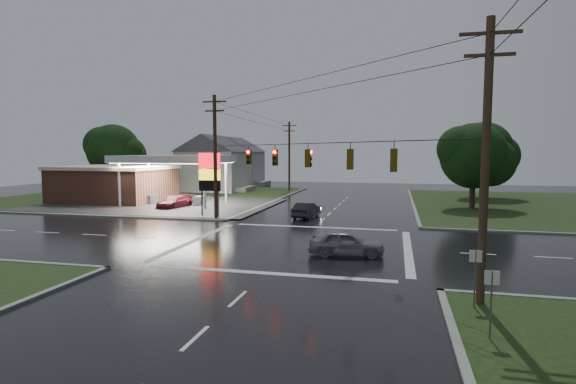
% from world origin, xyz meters
% --- Properties ---
extents(ground, '(120.00, 120.00, 0.00)m').
position_xyz_m(ground, '(0.00, 0.00, 0.00)').
color(ground, black).
rests_on(ground, ground).
extents(grass_nw, '(36.00, 36.00, 0.08)m').
position_xyz_m(grass_nw, '(-26.00, 26.00, 0.04)').
color(grass_nw, black).
rests_on(grass_nw, ground).
extents(gas_station, '(26.20, 18.00, 5.60)m').
position_xyz_m(gas_station, '(-25.68, 19.70, 2.55)').
color(gas_station, '#2D2D2D').
rests_on(gas_station, ground).
extents(pylon_sign, '(2.00, 0.35, 6.00)m').
position_xyz_m(pylon_sign, '(-10.50, 10.50, 4.01)').
color(pylon_sign, '#59595E').
rests_on(pylon_sign, ground).
extents(utility_pole_nw, '(2.20, 0.32, 11.00)m').
position_xyz_m(utility_pole_nw, '(-9.50, 9.50, 5.72)').
color(utility_pole_nw, '#382619').
rests_on(utility_pole_nw, ground).
extents(utility_pole_se, '(2.20, 0.32, 11.00)m').
position_xyz_m(utility_pole_se, '(9.50, -9.50, 5.72)').
color(utility_pole_se, '#382619').
rests_on(utility_pole_se, ground).
extents(utility_pole_n, '(2.20, 0.32, 10.50)m').
position_xyz_m(utility_pole_n, '(-9.50, 38.00, 5.47)').
color(utility_pole_n, '#382619').
rests_on(utility_pole_n, ground).
extents(traffic_signals, '(26.87, 26.87, 1.47)m').
position_xyz_m(traffic_signals, '(0.02, -0.02, 6.48)').
color(traffic_signals, black).
rests_on(traffic_signals, ground).
extents(house_near, '(11.05, 8.48, 8.60)m').
position_xyz_m(house_near, '(-20.95, 36.00, 4.41)').
color(house_near, silver).
rests_on(house_near, ground).
extents(house_far, '(11.05, 8.48, 8.60)m').
position_xyz_m(house_far, '(-21.95, 48.00, 4.41)').
color(house_far, silver).
rests_on(house_far, ground).
extents(tree_nw_behind, '(8.93, 7.60, 10.00)m').
position_xyz_m(tree_nw_behind, '(-33.84, 29.99, 6.18)').
color(tree_nw_behind, black).
rests_on(tree_nw_behind, ground).
extents(tree_ne_near, '(7.99, 6.80, 8.98)m').
position_xyz_m(tree_ne_near, '(14.14, 21.99, 5.56)').
color(tree_ne_near, black).
rests_on(tree_ne_near, ground).
extents(tree_ne_far, '(8.46, 7.20, 9.80)m').
position_xyz_m(tree_ne_far, '(17.15, 33.99, 6.18)').
color(tree_ne_far, black).
rests_on(tree_ne_far, ground).
extents(car_north, '(2.02, 4.39, 1.40)m').
position_xyz_m(car_north, '(-1.69, 11.98, 0.70)').
color(car_north, black).
rests_on(car_north, ground).
extents(car_crossing, '(4.56, 2.29, 1.49)m').
position_xyz_m(car_crossing, '(3.47, -2.21, 0.75)').
color(car_crossing, gray).
rests_on(car_crossing, ground).
extents(car_pump, '(2.78, 5.01, 1.37)m').
position_xyz_m(car_pump, '(-16.78, 15.60, 0.69)').
color(car_pump, maroon).
rests_on(car_pump, ground).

